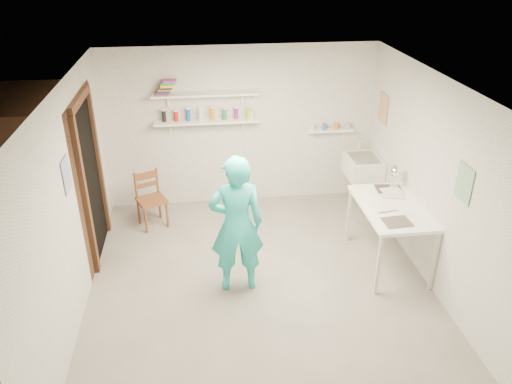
{
  "coord_description": "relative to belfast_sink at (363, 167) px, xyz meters",
  "views": [
    {
      "loc": [
        -0.65,
        -4.76,
        3.68
      ],
      "look_at": [
        0.0,
        0.4,
        1.05
      ],
      "focal_mm": 35.0,
      "sensor_mm": 36.0,
      "label": 1
    }
  ],
  "objects": [
    {
      "name": "floor",
      "position": [
        -1.75,
        -1.7,
        -0.71
      ],
      "size": [
        4.0,
        4.5,
        0.02
      ],
      "primitive_type": "cube",
      "color": "slate",
      "rests_on": "ground"
    },
    {
      "name": "ceiling",
      "position": [
        -1.75,
        -1.7,
        1.71
      ],
      "size": [
        4.0,
        4.5,
        0.02
      ],
      "primitive_type": "cube",
      "color": "silver",
      "rests_on": "wall_back"
    },
    {
      "name": "wall_back",
      "position": [
        -1.75,
        0.56,
        0.5
      ],
      "size": [
        4.0,
        0.02,
        2.4
      ],
      "primitive_type": "cube",
      "color": "silver",
      "rests_on": "ground"
    },
    {
      "name": "wall_front",
      "position": [
        -1.75,
        -3.96,
        0.5
      ],
      "size": [
        4.0,
        0.02,
        2.4
      ],
      "primitive_type": "cube",
      "color": "silver",
      "rests_on": "ground"
    },
    {
      "name": "wall_left",
      "position": [
        -3.76,
        -1.7,
        0.5
      ],
      "size": [
        0.02,
        4.5,
        2.4
      ],
      "primitive_type": "cube",
      "color": "silver",
      "rests_on": "ground"
    },
    {
      "name": "wall_right",
      "position": [
        0.26,
        -1.7,
        0.5
      ],
      "size": [
        0.02,
        4.5,
        2.4
      ],
      "primitive_type": "cube",
      "color": "silver",
      "rests_on": "ground"
    },
    {
      "name": "doorway_recess",
      "position": [
        -3.74,
        -0.65,
        0.3
      ],
      "size": [
        0.02,
        0.9,
        2.0
      ],
      "primitive_type": "cube",
      "color": "black",
      "rests_on": "wall_left"
    },
    {
      "name": "corridor_box",
      "position": [
        -4.45,
        -0.65,
        0.35
      ],
      "size": [
        1.4,
        1.5,
        2.1
      ],
      "primitive_type": "cube",
      "color": "brown",
      "rests_on": "ground"
    },
    {
      "name": "door_lintel",
      "position": [
        -3.72,
        -0.65,
        1.35
      ],
      "size": [
        0.06,
        1.05,
        0.1
      ],
      "primitive_type": "cube",
      "color": "brown",
      "rests_on": "wall_left"
    },
    {
      "name": "door_jamb_near",
      "position": [
        -3.72,
        -1.15,
        0.3
      ],
      "size": [
        0.06,
        0.1,
        2.0
      ],
      "primitive_type": "cube",
      "color": "brown",
      "rests_on": "ground"
    },
    {
      "name": "door_jamb_far",
      "position": [
        -3.72,
        -0.15,
        0.3
      ],
      "size": [
        0.06,
        0.1,
        2.0
      ],
      "primitive_type": "cube",
      "color": "brown",
      "rests_on": "ground"
    },
    {
      "name": "shelf_lower",
      "position": [
        -2.25,
        0.43,
        0.65
      ],
      "size": [
        1.5,
        0.22,
        0.03
      ],
      "primitive_type": "cube",
      "color": "white",
      "rests_on": "wall_back"
    },
    {
      "name": "shelf_upper",
      "position": [
        -2.25,
        0.43,
        1.05
      ],
      "size": [
        1.5,
        0.22,
        0.03
      ],
      "primitive_type": "cube",
      "color": "white",
      "rests_on": "wall_back"
    },
    {
      "name": "ledge_shelf",
      "position": [
        -0.4,
        0.47,
        0.42
      ],
      "size": [
        0.7,
        0.14,
        0.03
      ],
      "primitive_type": "cube",
      "color": "white",
      "rests_on": "wall_back"
    },
    {
      "name": "poster_left",
      "position": [
        -3.74,
        -1.65,
        0.85
      ],
      "size": [
        0.01,
        0.28,
        0.36
      ],
      "primitive_type": "cube",
      "color": "#334C7F",
      "rests_on": "wall_left"
    },
    {
      "name": "poster_right_a",
      "position": [
        0.24,
        0.1,
        0.85
      ],
      "size": [
        0.01,
        0.34,
        0.42
      ],
      "primitive_type": "cube",
      "color": "#995933",
      "rests_on": "wall_right"
    },
    {
      "name": "poster_right_b",
      "position": [
        0.24,
        -2.25,
        0.8
      ],
      "size": [
        0.01,
        0.3,
        0.38
      ],
      "primitive_type": "cube",
      "color": "#3F724C",
      "rests_on": "wall_right"
    },
    {
      "name": "belfast_sink",
      "position": [
        0.0,
        0.0,
        0.0
      ],
      "size": [
        0.48,
        0.6,
        0.3
      ],
      "primitive_type": "cube",
      "color": "white",
      "rests_on": "wall_right"
    },
    {
      "name": "man",
      "position": [
        -2.02,
        -1.67,
        0.14
      ],
      "size": [
        0.62,
        0.41,
        1.68
      ],
      "primitive_type": "imported",
      "rotation": [
        0.0,
        0.0,
        3.15
      ],
      "color": "#26C1B9",
      "rests_on": "ground"
    },
    {
      "name": "wall_clock",
      "position": [
        -2.01,
        -1.45,
        0.42
      ],
      "size": [
        0.3,
        0.04,
        0.3
      ],
      "primitive_type": "cylinder",
      "rotation": [
        1.57,
        0.0,
        0.01
      ],
      "color": "#F3F1A5",
      "rests_on": "man"
    },
    {
      "name": "wooden_chair",
      "position": [
        -3.09,
        -0.11,
        -0.3
      ],
      "size": [
        0.49,
        0.48,
        0.81
      ],
      "primitive_type": "cube",
      "rotation": [
        0.0,
        0.0,
        0.4
      ],
      "color": "brown",
      "rests_on": "ground"
    },
    {
      "name": "work_table",
      "position": [
        -0.11,
        -1.43,
        -0.29
      ],
      "size": [
        0.74,
        1.24,
        0.83
      ],
      "primitive_type": "cube",
      "color": "white",
      "rests_on": "ground"
    },
    {
      "name": "desk_lamp",
      "position": [
        0.09,
        -0.94,
        0.35
      ],
      "size": [
        0.15,
        0.15,
        0.15
      ],
      "primitive_type": "sphere",
      "color": "silver",
      "rests_on": "work_table"
    },
    {
      "name": "spray_cans",
      "position": [
        -2.25,
        0.43,
        0.75
      ],
      "size": [
        1.29,
        0.06,
        0.17
      ],
      "color": "black",
      "rests_on": "shelf_lower"
    },
    {
      "name": "book_stack",
      "position": [
        -2.79,
        0.43,
        1.16
      ],
      "size": [
        0.3,
        0.14,
        0.2
      ],
      "color": "red",
      "rests_on": "shelf_upper"
    },
    {
      "name": "ledge_pots",
      "position": [
        -0.4,
        0.47,
        0.48
      ],
      "size": [
        0.48,
        0.07,
        0.09
      ],
      "color": "silver",
      "rests_on": "ledge_shelf"
    },
    {
      "name": "papers",
      "position": [
        -0.11,
        -1.43,
        0.14
      ],
      "size": [
        0.3,
        0.22,
        0.02
      ],
      "color": "silver",
      "rests_on": "work_table"
    }
  ]
}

